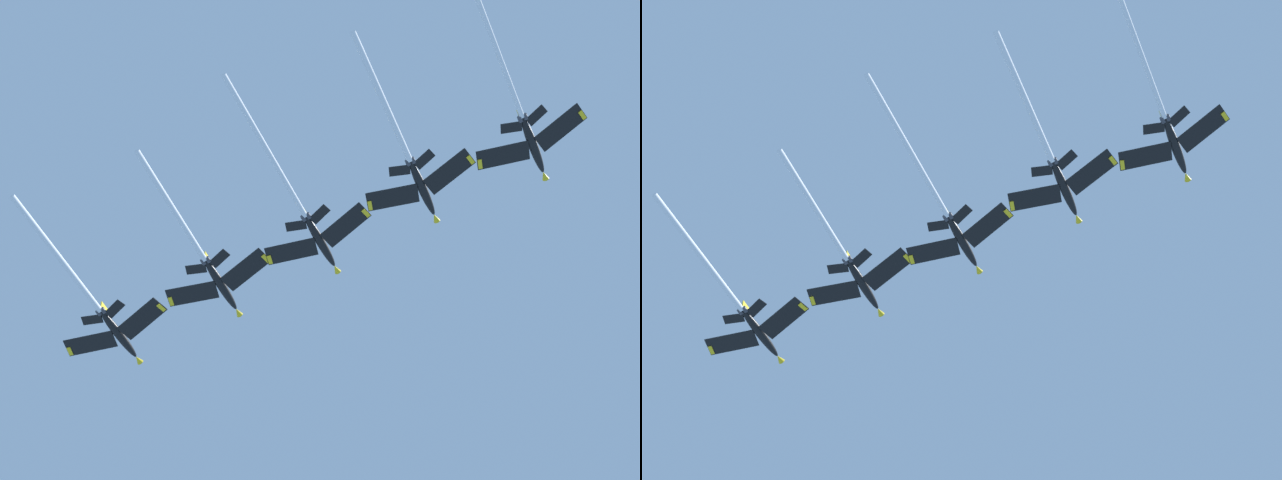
{
  "view_description": "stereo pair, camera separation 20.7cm",
  "coord_description": "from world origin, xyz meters",
  "views": [
    {
      "loc": [
        20.34,
        -13.11,
        1.84
      ],
      "look_at": [
        -17.04,
        7.42,
        156.82
      ],
      "focal_mm": 51.69,
      "sensor_mm": 36.0,
      "label": 1
    },
    {
      "loc": [
        20.24,
        -13.29,
        1.84
      ],
      "look_at": [
        -17.04,
        7.42,
        156.82
      ],
      "focal_mm": 51.69,
      "sensor_mm": 36.0,
      "label": 2
    }
  ],
  "objects": [
    {
      "name": "jet_centre",
      "position": [
        -13.44,
        2.0,
        154.82
      ],
      "size": [
        27.68,
        34.31,
        14.57
      ],
      "color": "black"
    },
    {
      "name": "jet_inner_right",
      "position": [
        3.56,
        12.88,
        154.42
      ],
      "size": [
        25.94,
        30.61,
        12.95
      ],
      "color": "black"
    },
    {
      "name": "jet_far_left",
      "position": [
        -45.95,
        -21.35,
        154.48
      ],
      "size": [
        26.27,
        32.0,
        12.82
      ],
      "color": "black"
    },
    {
      "name": "jet_inner_left",
      "position": [
        -29.47,
        -8.58,
        155.4
      ],
      "size": [
        25.2,
        29.5,
        11.88
      ],
      "color": "black"
    },
    {
      "name": "jet_far_right",
      "position": [
        18.24,
        26.49,
        154.86
      ],
      "size": [
        26.09,
        31.86,
        13.72
      ],
      "color": "black"
    }
  ]
}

